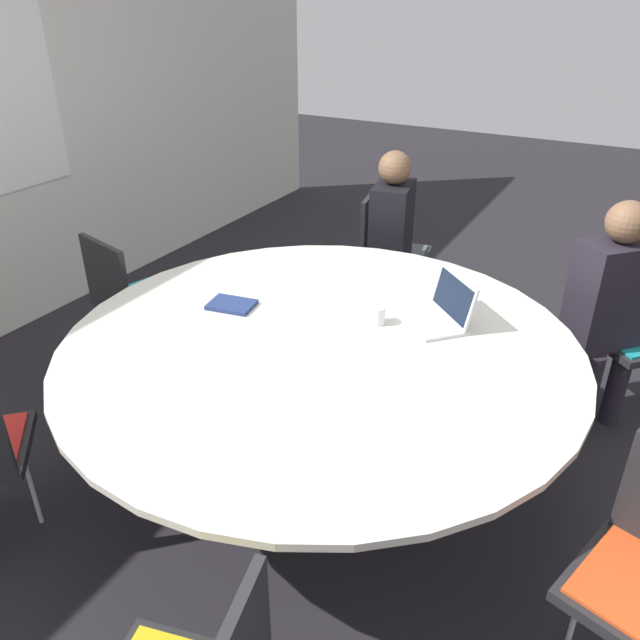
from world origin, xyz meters
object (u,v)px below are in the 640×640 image
Objects in this scene: person_0 at (611,300)px; person_1 at (394,231)px; spiral_notebook at (232,305)px; chair_1 at (387,245)px; laptop at (441,310)px; chair_2 at (130,293)px; coffee_cup at (377,315)px; chair_0 at (629,321)px.

person_0 and person_1 have the same top height.
chair_1 is at bearing -3.80° from spiral_notebook.
spiral_notebook is (-0.34, 0.91, -0.04)m from laptop.
chair_2 is at bearing -132.71° from laptop.
chair_1 is 0.71× the size of person_1.
chair_2 is 10.29× the size of coffee_cup.
chair_2 reaches higher than coffee_cup.
person_0 is 0.93m from laptop.
chair_1 reaches higher than spiral_notebook.
chair_2 is (-1.02, 2.55, 0.00)m from chair_0.
person_0 is at bearing 18.94° from chair_0.
chair_0 is 1.20m from laptop.
chair_0 is 2.75m from chair_2.
spiral_notebook is at bearing -116.39° from laptop.
laptop is (-1.27, -0.80, 0.28)m from chair_1.
chair_0 is at bearing 93.32° from laptop.
coffee_cup reaches higher than spiral_notebook.
spiral_notebook is (-1.23, 1.66, 0.24)m from chair_0.
chair_1 is at bearing -69.54° from person_0.
chair_1 is at bearing 68.77° from chair_2.
chair_0 is at bearing -43.37° from coffee_cup.
laptop is at bearing 20.67° from chair_1.
chair_0 is 0.71× the size of person_0.
spiral_notebook is at bearing 0.96° from chair_2.
laptop is 4.75× the size of coffee_cup.
person_1 reaches higher than laptop.
laptop is 0.97m from spiral_notebook.
coffee_cup is at bearing 9.89° from chair_1.
chair_2 is (-1.40, 1.00, 0.00)m from chair_1.
person_1 is at bearing -53.09° from chair_0.
chair_0 reaches higher than spiral_notebook.
laptop is at bearing -57.35° from coffee_cup.
chair_2 is at bearing -55.07° from person_1.
laptop reaches higher than chair_2.
chair_1 is 10.29× the size of coffee_cup.
person_1 is 1.41m from spiral_notebook.
spiral_notebook is at bearing -21.04° from person_1.
chair_2 reaches higher than spiral_notebook.
chair_0 is 10.29× the size of coffee_cup.
person_1 reaches higher than chair_1.
person_1 is (0.16, 1.42, 0.20)m from chair_0.
chair_1 is 1.00× the size of chair_2.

